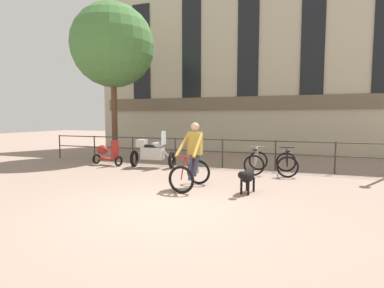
{
  "coord_description": "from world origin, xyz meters",
  "views": [
    {
      "loc": [
        2.58,
        -5.43,
        1.82
      ],
      "look_at": [
        -0.36,
        2.86,
        1.05
      ],
      "focal_mm": 28.0,
      "sensor_mm": 36.0,
      "label": 1
    }
  ],
  "objects_px": {
    "dog": "(247,177)",
    "cyclist_with_bike": "(192,159)",
    "parked_bicycle_near_lamp": "(256,162)",
    "parked_motorcycle": "(152,152)",
    "parked_scooter": "(106,153)",
    "parked_bicycle_mid_left": "(287,164)"
  },
  "relations": [
    {
      "from": "parked_bicycle_near_lamp",
      "to": "parked_bicycle_mid_left",
      "type": "distance_m",
      "value": 0.97
    },
    {
      "from": "parked_scooter",
      "to": "dog",
      "type": "bearing_deg",
      "value": -102.05
    },
    {
      "from": "dog",
      "to": "cyclist_with_bike",
      "type": "bearing_deg",
      "value": -174.83
    },
    {
      "from": "parked_bicycle_mid_left",
      "to": "parked_scooter",
      "type": "relative_size",
      "value": 0.87
    },
    {
      "from": "cyclist_with_bike",
      "to": "parked_motorcycle",
      "type": "distance_m",
      "value": 3.48
    },
    {
      "from": "dog",
      "to": "parked_motorcycle",
      "type": "relative_size",
      "value": 0.61
    },
    {
      "from": "parked_motorcycle",
      "to": "parked_scooter",
      "type": "relative_size",
      "value": 1.23
    },
    {
      "from": "dog",
      "to": "parked_scooter",
      "type": "relative_size",
      "value": 0.75
    },
    {
      "from": "parked_motorcycle",
      "to": "parked_bicycle_mid_left",
      "type": "xyz_separation_m",
      "value": [
        4.69,
        0.22,
        -0.2
      ]
    },
    {
      "from": "parked_bicycle_near_lamp",
      "to": "parked_scooter",
      "type": "distance_m",
      "value": 5.68
    },
    {
      "from": "cyclist_with_bike",
      "to": "dog",
      "type": "height_order",
      "value": "cyclist_with_bike"
    },
    {
      "from": "cyclist_with_bike",
      "to": "parked_scooter",
      "type": "height_order",
      "value": "cyclist_with_bike"
    },
    {
      "from": "cyclist_with_bike",
      "to": "dog",
      "type": "distance_m",
      "value": 1.49
    },
    {
      "from": "parked_motorcycle",
      "to": "parked_bicycle_near_lamp",
      "type": "distance_m",
      "value": 3.73
    },
    {
      "from": "dog",
      "to": "parked_motorcycle",
      "type": "bearing_deg",
      "value": 156.69
    },
    {
      "from": "parked_bicycle_near_lamp",
      "to": "parked_motorcycle",
      "type": "bearing_deg",
      "value": 3.36
    },
    {
      "from": "cyclist_with_bike",
      "to": "parked_bicycle_mid_left",
      "type": "distance_m",
      "value": 3.54
    },
    {
      "from": "parked_scooter",
      "to": "parked_bicycle_near_lamp",
      "type": "bearing_deg",
      "value": -75.5
    },
    {
      "from": "dog",
      "to": "parked_scooter",
      "type": "height_order",
      "value": "parked_scooter"
    },
    {
      "from": "parked_bicycle_near_lamp",
      "to": "parked_scooter",
      "type": "height_order",
      "value": "parked_scooter"
    },
    {
      "from": "parked_motorcycle",
      "to": "parked_bicycle_near_lamp",
      "type": "relative_size",
      "value": 1.48
    },
    {
      "from": "dog",
      "to": "parked_bicycle_mid_left",
      "type": "relative_size",
      "value": 0.87
    }
  ]
}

